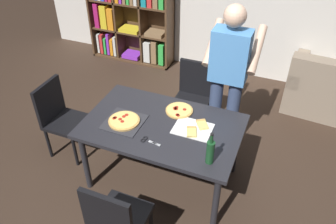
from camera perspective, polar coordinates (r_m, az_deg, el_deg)
The scene contains 12 objects.
ground_plane at distance 3.79m, azimuth -0.87°, elevation -10.99°, with size 12.00×12.00×0.00m, color #38281E.
dining_table at distance 3.32m, azimuth -0.98°, elevation -3.19°, with size 1.52×0.95×0.75m.
chair_near_camera at distance 2.86m, azimuth -8.81°, elevation -17.31°, with size 0.42×0.42×0.90m.
chair_far_side at distance 4.14m, azimuth 4.24°, elevation 3.10°, with size 0.42×0.42×0.90m.
chair_left_end at distance 3.97m, azimuth -17.73°, elevation -0.45°, with size 0.42×0.42×0.90m.
bookshelf at distance 5.67m, azimuth -6.48°, elevation 17.68°, with size 1.40×0.35×1.95m.
person_serving_pizza at distance 3.61m, azimuth 10.08°, elevation 6.20°, with size 0.55×0.54×1.75m.
pepperoni_pizza_on_tray at distance 3.32m, azimuth -7.40°, elevation -1.53°, with size 0.36×0.36×0.04m.
pizza_slices_on_towel at distance 3.22m, azimuth 4.43°, elevation -2.75°, with size 0.36×0.31×0.03m.
wine_bottle at distance 2.84m, azimuth 7.12°, elevation -6.62°, with size 0.07×0.07×0.32m.
kitchen_scissors at distance 3.09m, azimuth -3.41°, elevation -4.83°, with size 0.20×0.09×0.01m.
second_pizza_plain at distance 3.44m, azimuth 1.90°, elevation 0.29°, with size 0.28×0.28×0.03m.
Camera 1 is at (1.00, -2.33, 2.82)m, focal length 36.24 mm.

